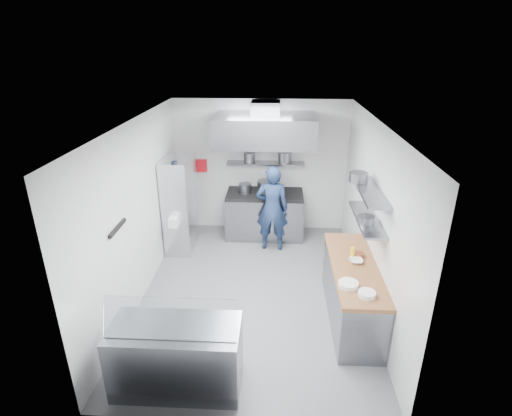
# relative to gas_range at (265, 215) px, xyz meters

# --- Properties ---
(floor) EXTENTS (5.00, 5.00, 0.00)m
(floor) POSITION_rel_gas_range_xyz_m (-0.10, -2.10, -0.45)
(floor) COLOR slate
(floor) RESTS_ON ground
(ceiling) EXTENTS (5.00, 5.00, 0.00)m
(ceiling) POSITION_rel_gas_range_xyz_m (-0.10, -2.10, 2.35)
(ceiling) COLOR silver
(ceiling) RESTS_ON wall_back
(wall_back) EXTENTS (3.60, 2.80, 0.02)m
(wall_back) POSITION_rel_gas_range_xyz_m (-0.10, 0.40, 0.95)
(wall_back) COLOR white
(wall_back) RESTS_ON floor
(wall_front) EXTENTS (3.60, 2.80, 0.02)m
(wall_front) POSITION_rel_gas_range_xyz_m (-0.10, -4.60, 0.95)
(wall_front) COLOR white
(wall_front) RESTS_ON floor
(wall_left) EXTENTS (2.80, 5.00, 0.02)m
(wall_left) POSITION_rel_gas_range_xyz_m (-1.90, -2.10, 0.95)
(wall_left) COLOR white
(wall_left) RESTS_ON floor
(wall_right) EXTENTS (2.80, 5.00, 0.02)m
(wall_right) POSITION_rel_gas_range_xyz_m (1.70, -2.10, 0.95)
(wall_right) COLOR white
(wall_right) RESTS_ON floor
(gas_range) EXTENTS (1.60, 0.80, 0.90)m
(gas_range) POSITION_rel_gas_range_xyz_m (0.00, 0.00, 0.00)
(gas_range) COLOR gray
(gas_range) RESTS_ON floor
(cooktop) EXTENTS (1.57, 0.78, 0.06)m
(cooktop) POSITION_rel_gas_range_xyz_m (0.00, 0.00, 0.48)
(cooktop) COLOR black
(cooktop) RESTS_ON gas_range
(stock_pot_left) EXTENTS (0.26, 0.26, 0.20)m
(stock_pot_left) POSITION_rel_gas_range_xyz_m (-0.41, -0.02, 0.61)
(stock_pot_left) COLOR slate
(stock_pot_left) RESTS_ON cooktop
(stock_pot_mid) EXTENTS (0.34, 0.34, 0.24)m
(stock_pot_mid) POSITION_rel_gas_range_xyz_m (0.01, 0.08, 0.63)
(stock_pot_mid) COLOR slate
(stock_pot_mid) RESTS_ON cooktop
(over_range_shelf) EXTENTS (1.60, 0.30, 0.04)m
(over_range_shelf) POSITION_rel_gas_range_xyz_m (0.00, 0.24, 1.07)
(over_range_shelf) COLOR gray
(over_range_shelf) RESTS_ON wall_back
(shelf_pot_a) EXTENTS (0.23, 0.23, 0.18)m
(shelf_pot_a) POSITION_rel_gas_range_xyz_m (-0.34, 0.31, 1.18)
(shelf_pot_a) COLOR slate
(shelf_pot_a) RESTS_ON over_range_shelf
(shelf_pot_b) EXTENTS (0.27, 0.27, 0.22)m
(shelf_pot_b) POSITION_rel_gas_range_xyz_m (0.40, 0.27, 1.20)
(shelf_pot_b) COLOR slate
(shelf_pot_b) RESTS_ON over_range_shelf
(extractor_hood) EXTENTS (1.90, 1.15, 0.55)m
(extractor_hood) POSITION_rel_gas_range_xyz_m (0.00, -0.18, 1.85)
(extractor_hood) COLOR gray
(extractor_hood) RESTS_ON wall_back
(hood_duct) EXTENTS (0.55, 0.55, 0.24)m
(hood_duct) POSITION_rel_gas_range_xyz_m (0.00, 0.05, 2.23)
(hood_duct) COLOR slate
(hood_duct) RESTS_ON extractor_hood
(red_firebox) EXTENTS (0.22, 0.10, 0.26)m
(red_firebox) POSITION_rel_gas_range_xyz_m (-1.35, 0.34, 0.97)
(red_firebox) COLOR red
(red_firebox) RESTS_ON wall_back
(chef) EXTENTS (0.64, 0.44, 1.72)m
(chef) POSITION_rel_gas_range_xyz_m (0.16, -0.58, 0.41)
(chef) COLOR navy
(chef) RESTS_ON floor
(wire_rack) EXTENTS (0.50, 0.90, 1.85)m
(wire_rack) POSITION_rel_gas_range_xyz_m (-1.63, -0.63, 0.48)
(wire_rack) COLOR silver
(wire_rack) RESTS_ON floor
(rack_bin_a) EXTENTS (0.15, 0.19, 0.17)m
(rack_bin_a) POSITION_rel_gas_range_xyz_m (-1.63, -1.17, 0.35)
(rack_bin_a) COLOR white
(rack_bin_a) RESTS_ON wire_rack
(rack_bin_b) EXTENTS (0.15, 0.19, 0.17)m
(rack_bin_b) POSITION_rel_gas_range_xyz_m (-1.63, -0.82, 0.85)
(rack_bin_b) COLOR yellow
(rack_bin_b) RESTS_ON wire_rack
(rack_jar) EXTENTS (0.10, 0.10, 0.18)m
(rack_jar) POSITION_rel_gas_range_xyz_m (-1.58, -0.96, 1.35)
(rack_jar) COLOR black
(rack_jar) RESTS_ON wire_rack
(knife_strip) EXTENTS (0.04, 0.55, 0.05)m
(knife_strip) POSITION_rel_gas_range_xyz_m (-1.88, -3.00, 1.10)
(knife_strip) COLOR black
(knife_strip) RESTS_ON wall_left
(prep_counter_base) EXTENTS (0.62, 2.00, 0.84)m
(prep_counter_base) POSITION_rel_gas_range_xyz_m (1.38, -2.70, -0.03)
(prep_counter_base) COLOR gray
(prep_counter_base) RESTS_ON floor
(prep_counter_top) EXTENTS (0.65, 2.04, 0.06)m
(prep_counter_top) POSITION_rel_gas_range_xyz_m (1.38, -2.70, 0.42)
(prep_counter_top) COLOR #905F37
(prep_counter_top) RESTS_ON prep_counter_base
(plate_stack_a) EXTENTS (0.26, 0.26, 0.06)m
(plate_stack_a) POSITION_rel_gas_range_xyz_m (1.20, -3.24, 0.48)
(plate_stack_a) COLOR white
(plate_stack_a) RESTS_ON prep_counter_top
(plate_stack_b) EXTENTS (0.22, 0.22, 0.06)m
(plate_stack_b) POSITION_rel_gas_range_xyz_m (1.40, -3.44, 0.48)
(plate_stack_b) COLOR white
(plate_stack_b) RESTS_ON prep_counter_top
(copper_pan) EXTENTS (0.17, 0.17, 0.06)m
(copper_pan) POSITION_rel_gas_range_xyz_m (1.47, -2.45, 0.48)
(copper_pan) COLOR #B75933
(copper_pan) RESTS_ON prep_counter_top
(squeeze_bottle) EXTENTS (0.06, 0.06, 0.18)m
(squeeze_bottle) POSITION_rel_gas_range_xyz_m (1.37, -2.50, 0.54)
(squeeze_bottle) COLOR yellow
(squeeze_bottle) RESTS_ON prep_counter_top
(mixing_bowl) EXTENTS (0.21, 0.21, 0.05)m
(mixing_bowl) POSITION_rel_gas_range_xyz_m (1.41, -2.62, 0.47)
(mixing_bowl) COLOR white
(mixing_bowl) RESTS_ON prep_counter_top
(wall_shelf_lower) EXTENTS (0.30, 1.30, 0.04)m
(wall_shelf_lower) POSITION_rel_gas_range_xyz_m (1.54, -2.40, 1.05)
(wall_shelf_lower) COLOR gray
(wall_shelf_lower) RESTS_ON wall_right
(wall_shelf_upper) EXTENTS (0.30, 1.30, 0.04)m
(wall_shelf_upper) POSITION_rel_gas_range_xyz_m (1.54, -2.40, 1.47)
(wall_shelf_upper) COLOR gray
(wall_shelf_upper) RESTS_ON wall_right
(shelf_pot_c) EXTENTS (0.24, 0.24, 0.10)m
(shelf_pot_c) POSITION_rel_gas_range_xyz_m (1.49, -2.58, 1.12)
(shelf_pot_c) COLOR slate
(shelf_pot_c) RESTS_ON wall_shelf_lower
(shelf_pot_d) EXTENTS (0.28, 0.28, 0.14)m
(shelf_pot_d) POSITION_rel_gas_range_xyz_m (1.44, -2.05, 1.56)
(shelf_pot_d) COLOR slate
(shelf_pot_d) RESTS_ON wall_shelf_upper
(display_case) EXTENTS (1.50, 0.70, 0.85)m
(display_case) POSITION_rel_gas_range_xyz_m (-0.89, -4.10, -0.03)
(display_case) COLOR gray
(display_case) RESTS_ON floor
(display_glass) EXTENTS (1.47, 0.19, 0.42)m
(display_glass) POSITION_rel_gas_range_xyz_m (-0.89, -4.22, 0.62)
(display_glass) COLOR silver
(display_glass) RESTS_ON display_case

